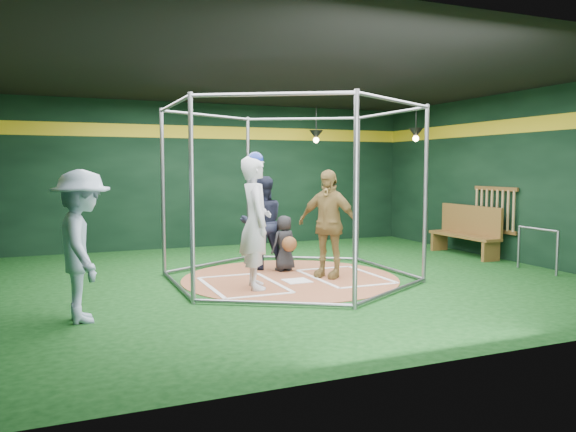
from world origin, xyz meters
name	(u,v)px	position (x,y,z in m)	size (l,w,h in m)	color
room_shell	(290,179)	(0.00, 0.01, 1.75)	(10.10, 9.10, 3.53)	#0B330E
clay_disc	(290,278)	(0.00, 0.00, 0.01)	(3.80, 3.80, 0.01)	#985737
home_plate	(297,281)	(0.00, -0.30, 0.02)	(0.43, 0.43, 0.01)	white
batter_box_left	(243,285)	(-0.95, -0.25, 0.02)	(1.17, 1.77, 0.01)	white
batter_box_right	(345,276)	(0.95, -0.25, 0.02)	(1.17, 1.77, 0.01)	white
batting_cage	(290,194)	(0.00, 0.00, 1.50)	(4.05, 4.67, 3.00)	gray
bat_rack	(495,210)	(4.93, 0.40, 1.05)	(0.07, 1.25, 0.98)	brown
pendant_lamp_near	(316,135)	(2.20, 3.60, 2.74)	(0.34, 0.34, 0.90)	black
pendant_lamp_far	(416,133)	(4.00, 2.00, 2.74)	(0.34, 0.34, 0.90)	black
batter_figure	(256,221)	(-0.82, -0.53, 1.09)	(0.63, 0.85, 2.19)	silver
visitor_leopard	(328,224)	(0.66, -0.14, 0.96)	(1.12, 0.46, 1.90)	#AF914B
catcher_figure	(285,243)	(0.17, 0.67, 0.54)	(0.57, 0.61, 1.04)	black
umpire	(262,223)	(-0.13, 1.06, 0.90)	(0.86, 0.67, 1.77)	black
bystander_blue	(82,246)	(-3.48, -1.49, 0.97)	(1.25, 0.72, 1.93)	#98B0C9
dugout_bench	(467,230)	(4.64, 0.91, 0.57)	(0.44, 1.91, 1.11)	brown
steel_railing	(537,242)	(4.55, -1.14, 0.55)	(0.05, 0.96, 0.83)	gray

